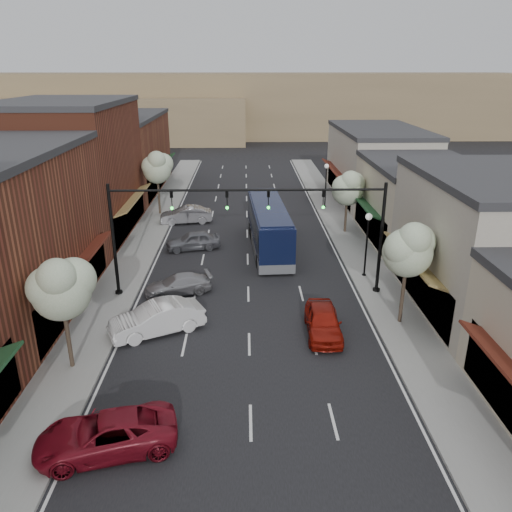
{
  "coord_description": "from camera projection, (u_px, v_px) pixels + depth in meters",
  "views": [
    {
      "loc": [
        -0.15,
        -20.18,
        13.24
      ],
      "look_at": [
        0.5,
        8.87,
        2.2
      ],
      "focal_mm": 35.0,
      "sensor_mm": 36.0,
      "label": 1
    }
  ],
  "objects": [
    {
      "name": "ground",
      "position": [
        250.0,
        366.0,
        23.57
      ],
      "size": [
        160.0,
        160.0,
        0.0
      ],
      "primitive_type": "plane",
      "color": "black",
      "rests_on": "ground"
    },
    {
      "name": "sidewalk_left",
      "position": [
        144.0,
        239.0,
        40.65
      ],
      "size": [
        2.8,
        73.0,
        0.15
      ],
      "primitive_type": "cube",
      "color": "gray",
      "rests_on": "ground"
    },
    {
      "name": "sidewalk_right",
      "position": [
        349.0,
        238.0,
        41.0
      ],
      "size": [
        2.8,
        73.0,
        0.15
      ],
      "primitive_type": "cube",
      "color": "gray",
      "rests_on": "ground"
    },
    {
      "name": "curb_left",
      "position": [
        162.0,
        239.0,
        40.68
      ],
      "size": [
        0.25,
        73.0,
        0.17
      ],
      "primitive_type": "cube",
      "color": "gray",
      "rests_on": "ground"
    },
    {
      "name": "curb_right",
      "position": [
        332.0,
        238.0,
        40.97
      ],
      "size": [
        0.25,
        73.0,
        0.17
      ],
      "primitive_type": "cube",
      "color": "gray",
      "rests_on": "ground"
    },
    {
      "name": "bldg_left_midfar",
      "position": [
        70.0,
        171.0,
        40.04
      ],
      "size": [
        10.14,
        14.1,
        10.9
      ],
      "color": "brown",
      "rests_on": "ground"
    },
    {
      "name": "bldg_left_far",
      "position": [
        118.0,
        154.0,
        55.43
      ],
      "size": [
        10.14,
        18.1,
        8.4
      ],
      "color": "brown",
      "rests_on": "ground"
    },
    {
      "name": "bldg_right_midnear",
      "position": [
        491.0,
        244.0,
        28.07
      ],
      "size": [
        9.14,
        12.1,
        7.9
      ],
      "color": "#AAA291",
      "rests_on": "ground"
    },
    {
      "name": "bldg_right_midfar",
      "position": [
        420.0,
        202.0,
        39.55
      ],
      "size": [
        9.14,
        12.1,
        6.4
      ],
      "color": "#BCAE95",
      "rests_on": "ground"
    },
    {
      "name": "bldg_right_far",
      "position": [
        376.0,
        164.0,
        52.45
      ],
      "size": [
        9.14,
        16.1,
        7.4
      ],
      "color": "#AAA291",
      "rests_on": "ground"
    },
    {
      "name": "hill_far",
      "position": [
        245.0,
        103.0,
        105.54
      ],
      "size": [
        120.0,
        30.0,
        12.0
      ],
      "primitive_type": "cube",
      "color": "#7A6647",
      "rests_on": "ground"
    },
    {
      "name": "hill_near",
      "position": [
        114.0,
        119.0,
        94.52
      ],
      "size": [
        50.0,
        20.0,
        8.0
      ],
      "primitive_type": "cube",
      "color": "#7A6647",
      "rests_on": "ground"
    },
    {
      "name": "signal_mast_right",
      "position": [
        343.0,
        222.0,
        29.51
      ],
      "size": [
        8.22,
        0.46,
        7.0
      ],
      "color": "black",
      "rests_on": "ground"
    },
    {
      "name": "signal_mast_left",
      "position": [
        152.0,
        224.0,
        29.28
      ],
      "size": [
        8.22,
        0.46,
        7.0
      ],
      "color": "black",
      "rests_on": "ground"
    },
    {
      "name": "tree_right_near",
      "position": [
        409.0,
        248.0,
        25.84
      ],
      "size": [
        2.85,
        2.65,
        5.95
      ],
      "color": "#47382B",
      "rests_on": "ground"
    },
    {
      "name": "tree_right_far",
      "position": [
        348.0,
        187.0,
        40.96
      ],
      "size": [
        2.85,
        2.65,
        5.43
      ],
      "color": "#47382B",
      "rests_on": "ground"
    },
    {
      "name": "tree_left_near",
      "position": [
        61.0,
        287.0,
        21.84
      ],
      "size": [
        2.85,
        2.65,
        5.69
      ],
      "color": "#47382B",
      "rests_on": "ground"
    },
    {
      "name": "tree_left_far",
      "position": [
        157.0,
        167.0,
        46.0
      ],
      "size": [
        2.85,
        2.65,
        6.13
      ],
      "color": "#47382B",
      "rests_on": "ground"
    },
    {
      "name": "lamp_post_near",
      "position": [
        367.0,
        235.0,
        32.47
      ],
      "size": [
        0.44,
        0.44,
        4.44
      ],
      "color": "black",
      "rests_on": "ground"
    },
    {
      "name": "lamp_post_far",
      "position": [
        326.0,
        178.0,
        48.83
      ],
      "size": [
        0.44,
        0.44,
        4.44
      ],
      "color": "black",
      "rests_on": "ground"
    },
    {
      "name": "coach_bus",
      "position": [
        269.0,
        226.0,
        38.2
      ],
      "size": [
        3.11,
        11.49,
        3.48
      ],
      "rotation": [
        0.0,
        0.0,
        0.06
      ],
      "color": "black",
      "rests_on": "ground"
    },
    {
      "name": "red_hatchback",
      "position": [
        323.0,
        321.0,
        26.14
      ],
      "size": [
        1.93,
        4.47,
        1.5
      ],
      "primitive_type": "imported",
      "rotation": [
        0.0,
        0.0,
        -0.04
      ],
      "color": "maroon",
      "rests_on": "ground"
    },
    {
      "name": "parked_car_a",
      "position": [
        106.0,
        434.0,
        18.17
      ],
      "size": [
        5.53,
        3.5,
        1.42
      ],
      "primitive_type": "imported",
      "rotation": [
        0.0,
        0.0,
        -1.33
      ],
      "color": "maroon",
      "rests_on": "ground"
    },
    {
      "name": "parked_car_b",
      "position": [
        157.0,
        319.0,
        26.26
      ],
      "size": [
        5.23,
        3.79,
        1.64
      ],
      "primitive_type": "imported",
      "rotation": [
        0.0,
        0.0,
        -1.1
      ],
      "color": "silver",
      "rests_on": "ground"
    },
    {
      "name": "parked_car_c",
      "position": [
        178.0,
        284.0,
        30.92
      ],
      "size": [
        4.46,
        2.82,
        1.2
      ],
      "primitive_type": "imported",
      "rotation": [
        0.0,
        0.0,
        -1.28
      ],
      "color": "gray",
      "rests_on": "ground"
    },
    {
      "name": "parked_car_d",
      "position": [
        193.0,
        241.0,
        38.42
      ],
      "size": [
        4.44,
        2.58,
        1.42
      ],
      "primitive_type": "imported",
      "rotation": [
        0.0,
        0.0,
        -1.34
      ],
      "color": "#5B5C63",
      "rests_on": "ground"
    },
    {
      "name": "parked_car_e",
      "position": [
        186.0,
        215.0,
        44.89
      ],
      "size": [
        4.79,
        2.31,
        1.51
      ],
      "primitive_type": "imported",
      "rotation": [
        0.0,
        0.0,
        -1.41
      ],
      "color": "#99999E",
      "rests_on": "ground"
    }
  ]
}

